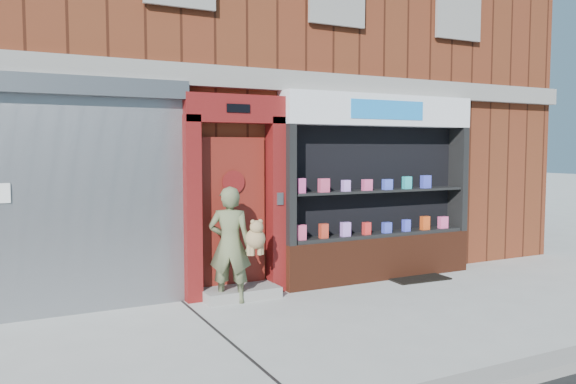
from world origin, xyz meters
TOP-DOWN VIEW (x-y plane):
  - ground at (0.00, 0.00)m, footprint 80.00×80.00m
  - curb at (0.00, -2.15)m, footprint 60.00×0.30m
  - building at (-0.00, 5.99)m, footprint 12.00×8.16m
  - shutter_bay at (-3.00, 1.93)m, footprint 3.10×0.30m
  - red_door_bay at (-0.75, 1.86)m, footprint 1.52×0.58m
  - pharmacy_bay at (1.75, 1.81)m, footprint 3.50×0.41m
  - woman at (-0.93, 1.53)m, footprint 0.80×0.63m
  - doormat at (2.30, 1.54)m, footprint 1.02×0.74m

SIDE VIEW (x-z plane):
  - ground at x=0.00m, z-range 0.00..0.00m
  - doormat at x=2.30m, z-range 0.00..0.02m
  - curb at x=0.00m, z-range 0.00..0.12m
  - woman at x=-0.93m, z-range 0.01..1.63m
  - pharmacy_bay at x=1.75m, z-range -0.13..2.87m
  - red_door_bay at x=-0.75m, z-range 0.01..2.91m
  - shutter_bay at x=-3.00m, z-range 0.20..3.24m
  - building at x=0.00m, z-range 0.00..8.00m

